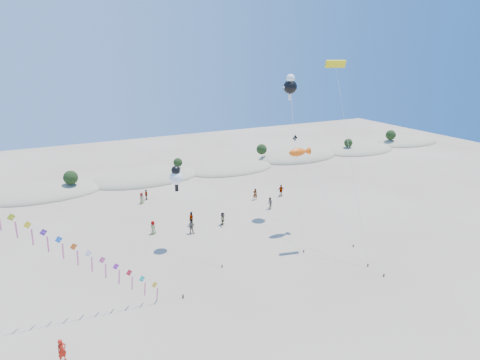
# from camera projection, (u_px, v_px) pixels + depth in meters

# --- Properties ---
(ground) EXTENTS (160.00, 160.00, 0.00)m
(ground) POSITION_uv_depth(u_px,v_px,m) (288.00, 337.00, 31.11)
(ground) COLOR gray
(ground) RESTS_ON ground
(dune_ridge) EXTENTS (145.30, 11.49, 5.57)m
(dune_ridge) POSITION_uv_depth(u_px,v_px,m) (152.00, 178.00, 70.00)
(dune_ridge) COLOR gray
(dune_ridge) RESTS_ON ground
(fish_kite) EXTENTS (2.83, 13.98, 10.33)m
(fish_kite) POSITION_uv_depth(u_px,v_px,m) (300.00, 152.00, 47.38)
(fish_kite) COLOR #3F2D1E
(fish_kite) RESTS_ON ground
(cartoon_kite_low) EXTENTS (3.05, 7.78, 9.38)m
(cartoon_kite_low) POSITION_uv_depth(u_px,v_px,m) (176.00, 176.00, 43.69)
(cartoon_kite_low) COLOR #3F2D1E
(cartoon_kite_low) RESTS_ON ground
(cartoon_kite_high) EXTENTS (5.97, 12.30, 18.49)m
(cartoon_kite_high) POSITION_uv_depth(u_px,v_px,m) (290.00, 85.00, 50.84)
(cartoon_kite_high) COLOR #3F2D1E
(cartoon_kite_high) RESTS_ON ground
(parafoil_kite) EXTENTS (2.28, 8.39, 20.34)m
(parafoil_kite) POSITION_uv_depth(u_px,v_px,m) (336.00, 68.00, 42.15)
(parafoil_kite) COLOR #3F2D1E
(parafoil_kite) RESTS_ON ground
(dark_kite) EXTENTS (1.18, 11.68, 10.95)m
(dark_kite) POSITION_uv_depth(u_px,v_px,m) (312.00, 170.00, 49.79)
(dark_kite) COLOR #3F2D1E
(dark_kite) RESTS_ON ground
(flyer_foreground) EXTENTS (0.79, 0.71, 1.81)m
(flyer_foreground) POSITION_uv_depth(u_px,v_px,m) (62.00, 351.00, 28.48)
(flyer_foreground) COLOR #B61C0E
(flyer_foreground) RESTS_ON ground
(beachgoers) EXTENTS (22.08, 15.08, 1.87)m
(beachgoers) POSITION_uv_depth(u_px,v_px,m) (210.00, 209.00, 54.13)
(beachgoers) COLOR slate
(beachgoers) RESTS_ON ground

